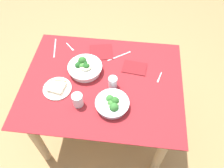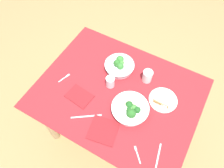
{
  "view_description": "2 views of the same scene",
  "coord_description": "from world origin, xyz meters",
  "px_view_note": "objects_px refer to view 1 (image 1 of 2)",
  "views": [
    {
      "loc": [
        -0.19,
        1.0,
        2.05
      ],
      "look_at": [
        -0.07,
        0.01,
        0.73
      ],
      "focal_mm": 36.66,
      "sensor_mm": 36.0,
      "label": 1
    },
    {
      "loc": [
        0.35,
        -0.71,
        2.1
      ],
      "look_at": [
        -0.07,
        0.04,
        0.73
      ],
      "focal_mm": 34.91,
      "sensor_mm": 36.0,
      "label": 2
    }
  ],
  "objects_px": {
    "fork_by_far_bowl": "(70,47)",
    "napkin_folded_lower": "(101,52)",
    "broccoli_bowl_near": "(85,68)",
    "napkin_folded_upper": "(135,68)",
    "table_knife_left": "(55,48)",
    "fork_by_near_bowl": "(159,78)",
    "water_glass_side": "(78,100)",
    "table_knife_right": "(119,56)",
    "broccoli_bowl_far": "(112,104)",
    "bread_side_plate": "(57,88)",
    "water_glass_center": "(113,82)"
  },
  "relations": [
    {
      "from": "fork_by_near_bowl",
      "to": "table_knife_left",
      "type": "distance_m",
      "value": 0.88
    },
    {
      "from": "broccoli_bowl_far",
      "to": "broccoli_bowl_near",
      "type": "height_order",
      "value": "broccoli_bowl_near"
    },
    {
      "from": "water_glass_center",
      "to": "fork_by_far_bowl",
      "type": "xyz_separation_m",
      "value": [
        0.39,
        -0.36,
        -0.04
      ]
    },
    {
      "from": "water_glass_center",
      "to": "water_glass_side",
      "type": "bearing_deg",
      "value": 39.31
    },
    {
      "from": "napkin_folded_upper",
      "to": "water_glass_center",
      "type": "bearing_deg",
      "value": 52.71
    },
    {
      "from": "napkin_folded_lower",
      "to": "broccoli_bowl_near",
      "type": "bearing_deg",
      "value": 66.34
    },
    {
      "from": "bread_side_plate",
      "to": "napkin_folded_upper",
      "type": "bearing_deg",
      "value": -153.95
    },
    {
      "from": "table_knife_right",
      "to": "broccoli_bowl_far",
      "type": "bearing_deg",
      "value": 55.08
    },
    {
      "from": "table_knife_right",
      "to": "napkin_folded_lower",
      "type": "bearing_deg",
      "value": -45.4
    },
    {
      "from": "broccoli_bowl_far",
      "to": "napkin_folded_upper",
      "type": "height_order",
      "value": "broccoli_bowl_far"
    },
    {
      "from": "bread_side_plate",
      "to": "fork_by_near_bowl",
      "type": "distance_m",
      "value": 0.74
    },
    {
      "from": "table_knife_left",
      "to": "fork_by_near_bowl",
      "type": "bearing_deg",
      "value": 64.28
    },
    {
      "from": "broccoli_bowl_near",
      "to": "fork_by_far_bowl",
      "type": "bearing_deg",
      "value": -54.19
    },
    {
      "from": "broccoli_bowl_near",
      "to": "fork_by_near_bowl",
      "type": "relative_size",
      "value": 2.56
    },
    {
      "from": "broccoli_bowl_near",
      "to": "napkin_folded_lower",
      "type": "relative_size",
      "value": 1.4
    },
    {
      "from": "broccoli_bowl_near",
      "to": "fork_by_near_bowl",
      "type": "height_order",
      "value": "broccoli_bowl_near"
    },
    {
      "from": "table_knife_right",
      "to": "napkin_folded_upper",
      "type": "xyz_separation_m",
      "value": [
        -0.13,
        0.11,
        0.0
      ]
    },
    {
      "from": "water_glass_center",
      "to": "table_knife_right",
      "type": "relative_size",
      "value": 0.43
    },
    {
      "from": "broccoli_bowl_near",
      "to": "table_knife_right",
      "type": "relative_size",
      "value": 1.22
    },
    {
      "from": "broccoli_bowl_far",
      "to": "table_knife_right",
      "type": "distance_m",
      "value": 0.47
    },
    {
      "from": "broccoli_bowl_near",
      "to": "napkin_folded_upper",
      "type": "relative_size",
      "value": 1.41
    },
    {
      "from": "table_knife_right",
      "to": "napkin_folded_upper",
      "type": "relative_size",
      "value": 1.16
    },
    {
      "from": "fork_by_near_bowl",
      "to": "napkin_folded_lower",
      "type": "relative_size",
      "value": 0.55
    },
    {
      "from": "broccoli_bowl_far",
      "to": "broccoli_bowl_near",
      "type": "xyz_separation_m",
      "value": [
        0.24,
        -0.29,
        0.0
      ]
    },
    {
      "from": "bread_side_plate",
      "to": "water_glass_side",
      "type": "height_order",
      "value": "water_glass_side"
    },
    {
      "from": "napkin_folded_upper",
      "to": "fork_by_near_bowl",
      "type": "bearing_deg",
      "value": 157.3
    },
    {
      "from": "water_glass_center",
      "to": "table_knife_left",
      "type": "relative_size",
      "value": 0.41
    },
    {
      "from": "fork_by_far_bowl",
      "to": "table_knife_left",
      "type": "height_order",
      "value": "same"
    },
    {
      "from": "water_glass_side",
      "to": "fork_by_far_bowl",
      "type": "distance_m",
      "value": 0.56
    },
    {
      "from": "broccoli_bowl_far",
      "to": "water_glass_center",
      "type": "xyz_separation_m",
      "value": [
        0.02,
        -0.17,
        0.01
      ]
    },
    {
      "from": "table_knife_left",
      "to": "napkin_folded_lower",
      "type": "bearing_deg",
      "value": 78.07
    },
    {
      "from": "water_glass_side",
      "to": "napkin_folded_upper",
      "type": "distance_m",
      "value": 0.52
    },
    {
      "from": "bread_side_plate",
      "to": "table_knife_right",
      "type": "height_order",
      "value": "bread_side_plate"
    },
    {
      "from": "bread_side_plate",
      "to": "water_glass_center",
      "type": "xyz_separation_m",
      "value": [
        -0.39,
        -0.07,
        0.03
      ]
    },
    {
      "from": "fork_by_far_bowl",
      "to": "table_knife_left",
      "type": "bearing_deg",
      "value": -123.39
    },
    {
      "from": "napkin_folded_upper",
      "to": "water_glass_side",
      "type": "bearing_deg",
      "value": 45.55
    },
    {
      "from": "water_glass_center",
      "to": "fork_by_near_bowl",
      "type": "relative_size",
      "value": 0.9
    },
    {
      "from": "water_glass_center",
      "to": "water_glass_side",
      "type": "height_order",
      "value": "water_glass_side"
    },
    {
      "from": "fork_by_far_bowl",
      "to": "table_knife_right",
      "type": "bearing_deg",
      "value": 38.28
    },
    {
      "from": "water_glass_side",
      "to": "napkin_folded_lower",
      "type": "relative_size",
      "value": 0.53
    },
    {
      "from": "fork_by_near_bowl",
      "to": "table_knife_right",
      "type": "relative_size",
      "value": 0.48
    },
    {
      "from": "water_glass_center",
      "to": "water_glass_side",
      "type": "relative_size",
      "value": 0.93
    },
    {
      "from": "fork_by_far_bowl",
      "to": "table_knife_right",
      "type": "xyz_separation_m",
      "value": [
        -0.41,
        0.06,
        -0.0
      ]
    },
    {
      "from": "water_glass_side",
      "to": "table_knife_left",
      "type": "relative_size",
      "value": 0.44
    },
    {
      "from": "broccoli_bowl_far",
      "to": "fork_by_far_bowl",
      "type": "height_order",
      "value": "broccoli_bowl_far"
    },
    {
      "from": "broccoli_bowl_near",
      "to": "bread_side_plate",
      "type": "height_order",
      "value": "broccoli_bowl_near"
    },
    {
      "from": "fork_by_far_bowl",
      "to": "napkin_folded_upper",
      "type": "xyz_separation_m",
      "value": [
        -0.54,
        0.16,
        0.0
      ]
    },
    {
      "from": "broccoli_bowl_far",
      "to": "bread_side_plate",
      "type": "distance_m",
      "value": 0.42
    },
    {
      "from": "napkin_folded_upper",
      "to": "bread_side_plate",
      "type": "bearing_deg",
      "value": 26.05
    },
    {
      "from": "fork_by_far_bowl",
      "to": "napkin_folded_lower",
      "type": "height_order",
      "value": "napkin_folded_lower"
    }
  ]
}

